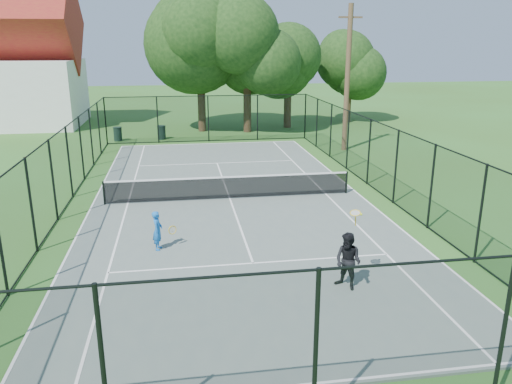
{
  "coord_description": "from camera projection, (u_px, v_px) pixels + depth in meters",
  "views": [
    {
      "loc": [
        -2.0,
        -19.59,
        6.23
      ],
      "look_at": [
        0.62,
        -3.0,
        1.2
      ],
      "focal_mm": 35.0,
      "sensor_mm": 36.0,
      "label": 1
    }
  ],
  "objects": [
    {
      "name": "tennis_court",
      "position": [
        230.0,
        199.0,
        20.61
      ],
      "size": [
        11.0,
        24.0,
        0.06
      ],
      "primitive_type": "cube",
      "color": "#586862",
      "rests_on": "ground"
    },
    {
      "name": "player_black",
      "position": [
        348.0,
        261.0,
        12.87
      ],
      "size": [
        0.97,
        1.03,
        2.02
      ],
      "color": "black",
      "rests_on": "tennis_court"
    },
    {
      "name": "trash_bin_right",
      "position": [
        162.0,
        132.0,
        33.5
      ],
      "size": [
        0.58,
        0.58,
        0.92
      ],
      "color": "black",
      "rests_on": "ground"
    },
    {
      "name": "tree_near_left",
      "position": [
        200.0,
        41.0,
        34.94
      ],
      "size": [
        7.93,
        7.93,
        10.34
      ],
      "color": "#332114",
      "rests_on": "ground"
    },
    {
      "name": "tree_near_mid",
      "position": [
        247.0,
        59.0,
        34.95
      ],
      "size": [
        6.4,
        6.4,
        8.37
      ],
      "color": "#332114",
      "rests_on": "ground"
    },
    {
      "name": "trash_bin_left",
      "position": [
        118.0,
        134.0,
        32.93
      ],
      "size": [
        0.58,
        0.58,
        0.92
      ],
      "color": "black",
      "rests_on": "ground"
    },
    {
      "name": "player_blue",
      "position": [
        158.0,
        230.0,
        15.38
      ],
      "size": [
        0.77,
        0.49,
        1.24
      ],
      "color": "blue",
      "rests_on": "tennis_court"
    },
    {
      "name": "tennis_net",
      "position": [
        230.0,
        186.0,
        20.46
      ],
      "size": [
        10.08,
        0.08,
        0.95
      ],
      "color": "black",
      "rests_on": "tennis_court"
    },
    {
      "name": "tree_far_right",
      "position": [
        349.0,
        71.0,
        39.73
      ],
      "size": [
        4.97,
        4.97,
        6.58
      ],
      "color": "#332114",
      "rests_on": "ground"
    },
    {
      "name": "utility_pole",
      "position": [
        347.0,
        78.0,
        29.11
      ],
      "size": [
        1.4,
        0.3,
        8.38
      ],
      "color": "#4C3823",
      "rests_on": "ground"
    },
    {
      "name": "tree_near_right",
      "position": [
        288.0,
        64.0,
        37.09
      ],
      "size": [
        5.37,
        5.37,
        7.41
      ],
      "color": "#332114",
      "rests_on": "ground"
    },
    {
      "name": "fence",
      "position": [
        229.0,
        165.0,
        20.19
      ],
      "size": [
        13.1,
        26.1,
        3.0
      ],
      "color": "black",
      "rests_on": "ground"
    },
    {
      "name": "ground",
      "position": [
        230.0,
        200.0,
        20.62
      ],
      "size": [
        120.0,
        120.0,
        0.0
      ],
      "primitive_type": "plane",
      "color": "#365C1F"
    }
  ]
}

